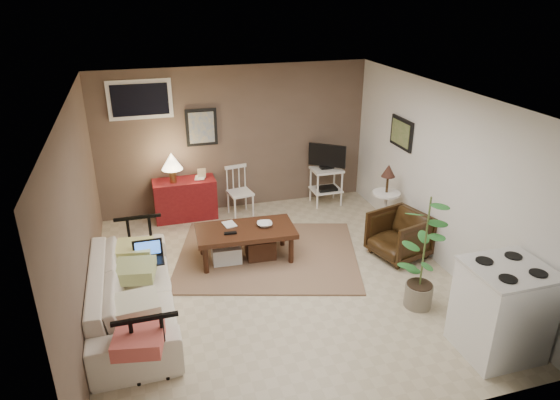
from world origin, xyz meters
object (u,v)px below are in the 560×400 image
object	(u,v)px
armchair	(399,233)
sofa	(131,284)
coffee_table	(245,242)
spindle_chair	(240,193)
side_table	(387,191)
red_console	(184,196)
stove	(502,310)
potted_plant	(424,249)
tv_stand	(327,173)

from	to	relation	value
armchair	sofa	bearing A→B (deg)	-98.83
coffee_table	spindle_chair	size ratio (longest dim) A/B	1.68
side_table	armchair	size ratio (longest dim) A/B	1.57
red_console	armchair	bearing A→B (deg)	-37.68
spindle_chair	stove	world-z (taller)	stove
sofa	armchair	xyz separation A→B (m)	(3.61, 0.42, -0.09)
red_console	stove	xyz separation A→B (m)	(2.75, -4.19, 0.11)
coffee_table	potted_plant	xyz separation A→B (m)	(1.74, -1.65, 0.48)
tv_stand	stove	bearing A→B (deg)	-85.53
coffee_table	sofa	size ratio (longest dim) A/B	0.60
red_console	potted_plant	world-z (taller)	potted_plant
potted_plant	stove	world-z (taller)	potted_plant
armchair	spindle_chair	bearing A→B (deg)	-152.88
side_table	potted_plant	bearing A→B (deg)	-105.01
side_table	red_console	bearing A→B (deg)	154.10
sofa	stove	distance (m)	3.98
coffee_table	tv_stand	xyz separation A→B (m)	(1.78, 1.51, 0.29)
coffee_table	side_table	bearing A→B (deg)	5.44
armchair	stove	bearing A→B (deg)	-15.18
tv_stand	stove	size ratio (longest dim) A/B	1.06
spindle_chair	side_table	world-z (taller)	side_table
side_table	armchair	xyz separation A→B (m)	(-0.15, -0.72, -0.34)
spindle_chair	armchair	bearing A→B (deg)	-47.43
sofa	tv_stand	world-z (taller)	tv_stand
tv_stand	armchair	distance (m)	2.05
side_table	potted_plant	world-z (taller)	potted_plant
spindle_chair	stove	xyz separation A→B (m)	(1.85, -4.08, 0.12)
coffee_table	potted_plant	bearing A→B (deg)	-43.47
side_table	coffee_table	bearing A→B (deg)	-174.56
sofa	spindle_chair	size ratio (longest dim) A/B	2.79
red_console	armchair	world-z (taller)	red_console
armchair	stove	world-z (taller)	stove
sofa	armchair	size ratio (longest dim) A/B	3.22
red_console	stove	world-z (taller)	red_console
spindle_chair	side_table	bearing A→B (deg)	-32.96
stove	red_console	bearing A→B (deg)	123.29
sofa	spindle_chair	distance (m)	3.00
sofa	red_console	distance (m)	2.68
coffee_table	side_table	xyz separation A→B (m)	(2.24, 0.21, 0.41)
sofa	coffee_table	bearing A→B (deg)	-58.73
spindle_chair	tv_stand	distance (m)	1.54
sofa	side_table	bearing A→B (deg)	-73.18
spindle_chair	stove	distance (m)	4.48
red_console	potted_plant	bearing A→B (deg)	-53.80
spindle_chair	potted_plant	distance (m)	3.51
potted_plant	stove	bearing A→B (deg)	-68.62
tv_stand	potted_plant	bearing A→B (deg)	-90.80
tv_stand	side_table	bearing A→B (deg)	-70.64
red_console	potted_plant	size ratio (longest dim) A/B	0.79
side_table	armchair	world-z (taller)	side_table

